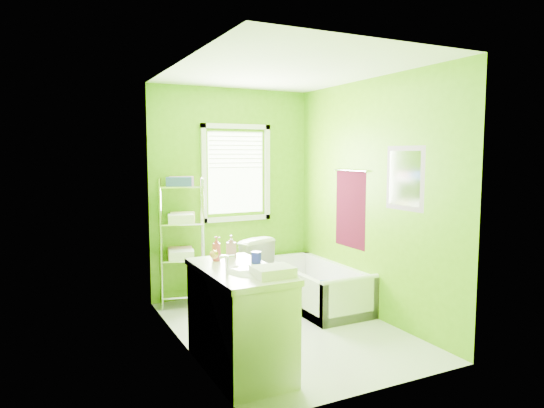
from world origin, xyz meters
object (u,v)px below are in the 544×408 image
toilet (239,268)px  wire_shelf_unit (183,228)px  bathtub (315,292)px  vanity (240,316)px

toilet → wire_shelf_unit: (-0.66, 0.12, 0.52)m
bathtub → vanity: bearing=-140.6°
bathtub → wire_shelf_unit: size_ratio=1.01×
vanity → wire_shelf_unit: bearing=88.3°
toilet → wire_shelf_unit: 0.85m
bathtub → wire_shelf_unit: bearing=155.0°
bathtub → wire_shelf_unit: 1.73m
bathtub → toilet: toilet is taller
toilet → vanity: (-0.72, -1.74, 0.05)m
bathtub → toilet: (-0.74, 0.54, 0.25)m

